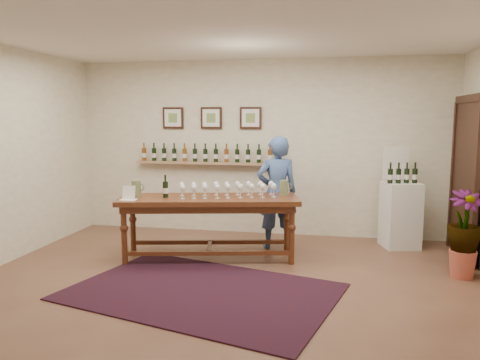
% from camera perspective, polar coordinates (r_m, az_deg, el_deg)
% --- Properties ---
extents(ground, '(6.00, 6.00, 0.00)m').
position_cam_1_polar(ground, '(5.42, -1.65, -12.73)').
color(ground, brown).
rests_on(ground, ground).
extents(room_shell, '(6.00, 6.00, 6.00)m').
position_cam_1_polar(room_shell, '(6.93, 19.16, 0.86)').
color(room_shell, silver).
rests_on(room_shell, ground).
extents(rug, '(3.19, 2.53, 0.01)m').
position_cam_1_polar(rug, '(5.24, -4.67, -13.40)').
color(rug, '#3F0C0B').
rests_on(rug, ground).
extents(tasting_table, '(2.47, 1.23, 0.84)m').
position_cam_1_polar(tasting_table, '(6.24, -3.80, -3.23)').
color(tasting_table, '#4E2013').
rests_on(tasting_table, ground).
extents(table_glasses, '(1.43, 0.72, 0.19)m').
position_cam_1_polar(table_glasses, '(6.24, -1.50, -1.15)').
color(table_glasses, white).
rests_on(table_glasses, tasting_table).
extents(table_bottles, '(0.27, 0.18, 0.27)m').
position_cam_1_polar(table_bottles, '(6.27, -9.02, -0.85)').
color(table_bottles, black).
rests_on(table_bottles, tasting_table).
extents(pitcher_left, '(0.17, 0.17, 0.22)m').
position_cam_1_polar(pitcher_left, '(6.34, -12.53, -1.04)').
color(pitcher_left, '#676F45').
rests_on(pitcher_left, tasting_table).
extents(pitcher_right, '(0.14, 0.14, 0.21)m').
position_cam_1_polar(pitcher_right, '(6.35, 5.40, -0.96)').
color(pitcher_right, '#676F45').
rests_on(pitcher_right, tasting_table).
extents(menu_card, '(0.21, 0.16, 0.18)m').
position_cam_1_polar(menu_card, '(6.17, -13.40, -1.51)').
color(menu_card, white).
rests_on(menu_card, tasting_table).
extents(display_pedestal, '(0.59, 0.59, 0.96)m').
position_cam_1_polar(display_pedestal, '(7.22, 18.95, -4.05)').
color(display_pedestal, silver).
rests_on(display_pedestal, ground).
extents(pedestal_bottles, '(0.29, 0.14, 0.28)m').
position_cam_1_polar(pedestal_bottles, '(7.04, 19.21, 0.74)').
color(pedestal_bottles, black).
rests_on(pedestal_bottles, display_pedestal).
extents(info_sign, '(0.38, 0.12, 0.53)m').
position_cam_1_polar(info_sign, '(7.24, 18.48, 1.96)').
color(info_sign, white).
rests_on(info_sign, display_pedestal).
extents(potted_plant, '(0.57, 0.57, 0.90)m').
position_cam_1_polar(potted_plant, '(6.12, 25.66, -5.96)').
color(potted_plant, '#AF4D3A').
rests_on(potted_plant, ground).
extents(person, '(0.68, 0.55, 1.63)m').
position_cam_1_polar(person, '(6.76, 4.52, -1.53)').
color(person, '#3B548B').
rests_on(person, ground).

